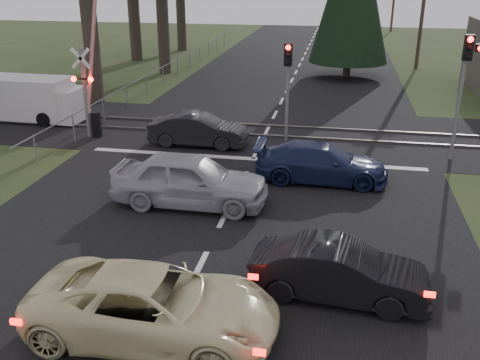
% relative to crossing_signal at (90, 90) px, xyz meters
% --- Properties ---
extents(ground, '(120.00, 120.00, 0.00)m').
position_rel_crossing_signal_xyz_m(ground, '(7.27, -9.79, -2.06)').
color(ground, '#293D1B').
rests_on(ground, ground).
extents(road, '(14.00, 100.00, 0.01)m').
position_rel_crossing_signal_xyz_m(road, '(7.27, 0.21, -2.05)').
color(road, black).
rests_on(road, ground).
extents(rail_corridor, '(120.00, 8.00, 0.01)m').
position_rel_crossing_signal_xyz_m(rail_corridor, '(7.27, 2.21, -2.05)').
color(rail_corridor, black).
rests_on(rail_corridor, ground).
extents(stop_line, '(13.00, 0.35, 0.00)m').
position_rel_crossing_signal_xyz_m(stop_line, '(7.27, -1.59, -2.05)').
color(stop_line, silver).
rests_on(stop_line, ground).
extents(rail_near, '(120.00, 0.12, 0.10)m').
position_rel_crossing_signal_xyz_m(rail_near, '(7.27, 1.41, -2.01)').
color(rail_near, '#59544C').
rests_on(rail_near, ground).
extents(rail_far, '(120.00, 0.12, 0.10)m').
position_rel_crossing_signal_xyz_m(rail_far, '(7.27, 3.01, -2.01)').
color(rail_far, '#59544C').
rests_on(rail_far, ground).
extents(crossing_signal, '(1.62, 0.38, 6.96)m').
position_rel_crossing_signal_xyz_m(crossing_signal, '(0.00, 0.00, 0.00)').
color(crossing_signal, slate).
rests_on(crossing_signal, ground).
extents(traffic_signal_right, '(0.68, 0.48, 4.70)m').
position_rel_crossing_signal_xyz_m(traffic_signal_right, '(14.82, -0.31, 1.26)').
color(traffic_signal_right, slate).
rests_on(traffic_signal_right, ground).
extents(traffic_signal_center, '(0.32, 0.48, 4.10)m').
position_rel_crossing_signal_xyz_m(traffic_signal_center, '(8.27, 0.89, 0.75)').
color(traffic_signal_center, slate).
rests_on(traffic_signal_center, ground).
extents(utility_pole_mid, '(1.80, 0.26, 9.00)m').
position_rel_crossing_signal_xyz_m(utility_pole_mid, '(15.77, 20.21, 2.67)').
color(utility_pole_mid, '#4C3D2D').
rests_on(utility_pole_mid, ground).
extents(fence_left, '(0.10, 36.00, 1.20)m').
position_rel_crossing_signal_xyz_m(fence_left, '(-0.53, 12.71, -2.06)').
color(fence_left, slate).
rests_on(fence_left, ground).
extents(cream_coupe, '(4.98, 2.30, 1.38)m').
position_rel_crossing_signal_xyz_m(cream_coupe, '(7.07, -12.43, -1.36)').
color(cream_coupe, beige).
rests_on(cream_coupe, ground).
extents(dark_hatchback, '(4.02, 1.68, 1.29)m').
position_rel_crossing_signal_xyz_m(dark_hatchback, '(10.64, -10.40, -1.41)').
color(dark_hatchback, black).
rests_on(dark_hatchback, ground).
extents(silver_car, '(4.83, 1.98, 1.64)m').
position_rel_crossing_signal_xyz_m(silver_car, '(6.06, -6.13, -1.24)').
color(silver_car, '#A1A3A9').
rests_on(silver_car, ground).
extents(blue_sedan, '(4.53, 1.85, 1.31)m').
position_rel_crossing_signal_xyz_m(blue_sedan, '(9.93, -3.36, -1.40)').
color(blue_sedan, '#172046').
rests_on(blue_sedan, ground).
extents(dark_car_far, '(4.02, 1.43, 1.32)m').
position_rel_crossing_signal_xyz_m(dark_car_far, '(4.77, -0.30, -1.40)').
color(dark_car_far, black).
rests_on(dark_car_far, ground).
extents(white_van, '(5.34, 2.19, 2.06)m').
position_rel_crossing_signal_xyz_m(white_van, '(-4.10, 2.08, -1.01)').
color(white_van, silver).
rests_on(white_van, ground).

